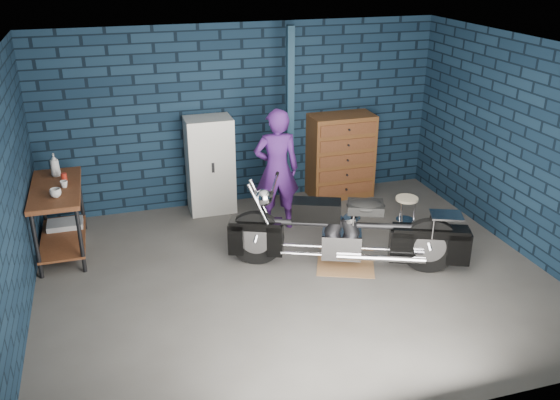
# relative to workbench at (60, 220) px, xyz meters

# --- Properties ---
(ground) EXTENTS (6.00, 6.00, 0.00)m
(ground) POSITION_rel_workbench_xyz_m (2.68, -1.49, -0.46)
(ground) COLOR #4D4B48
(ground) RESTS_ON ground
(room_walls) EXTENTS (6.02, 5.01, 2.71)m
(room_walls) POSITION_rel_workbench_xyz_m (2.68, -0.93, 1.45)
(room_walls) COLOR black
(room_walls) RESTS_ON ground
(support_post) EXTENTS (0.10, 0.10, 2.70)m
(support_post) POSITION_rel_workbench_xyz_m (3.23, 0.46, 0.90)
(support_post) COLOR #12293B
(support_post) RESTS_ON ground
(workbench) EXTENTS (0.60, 1.40, 0.91)m
(workbench) POSITION_rel_workbench_xyz_m (0.00, 0.00, 0.00)
(workbench) COLOR brown
(workbench) RESTS_ON ground
(drip_mat) EXTENTS (0.85, 0.76, 0.01)m
(drip_mat) POSITION_rel_workbench_xyz_m (3.36, -1.44, -0.45)
(drip_mat) COLOR olive
(drip_mat) RESTS_ON ground
(motorcycle) EXTENTS (2.57, 1.58, 1.10)m
(motorcycle) POSITION_rel_workbench_xyz_m (3.36, -1.44, 0.10)
(motorcycle) COLOR black
(motorcycle) RESTS_ON ground
(person) EXTENTS (0.68, 0.49, 1.72)m
(person) POSITION_rel_workbench_xyz_m (2.87, -0.07, 0.40)
(person) COLOR #451B68
(person) RESTS_ON ground
(storage_bin) EXTENTS (0.46, 0.33, 0.29)m
(storage_bin) POSITION_rel_workbench_xyz_m (0.02, 0.30, -0.31)
(storage_bin) COLOR #94979C
(storage_bin) RESTS_ON ground
(locker) EXTENTS (0.67, 0.48, 1.43)m
(locker) POSITION_rel_workbench_xyz_m (2.10, 0.74, 0.26)
(locker) COLOR beige
(locker) RESTS_ON ground
(tool_chest) EXTENTS (0.98, 0.55, 1.31)m
(tool_chest) POSITION_rel_workbench_xyz_m (4.16, 0.74, 0.20)
(tool_chest) COLOR brown
(tool_chest) RESTS_ON ground
(shop_stool) EXTENTS (0.39, 0.39, 0.55)m
(shop_stool) POSITION_rel_workbench_xyz_m (4.49, -0.83, -0.18)
(shop_stool) COLOR beige
(shop_stool) RESTS_ON ground
(cup_a) EXTENTS (0.17, 0.17, 0.11)m
(cup_a) POSITION_rel_workbench_xyz_m (0.03, -0.34, 0.51)
(cup_a) COLOR beige
(cup_a) RESTS_ON workbench
(cup_b) EXTENTS (0.10, 0.10, 0.09)m
(cup_b) POSITION_rel_workbench_xyz_m (0.11, -0.05, 0.50)
(cup_b) COLOR beige
(cup_b) RESTS_ON workbench
(mug_red) EXTENTS (0.10, 0.10, 0.10)m
(mug_red) POSITION_rel_workbench_xyz_m (0.11, 0.19, 0.51)
(mug_red) COLOR #A32215
(mug_red) RESTS_ON workbench
(bottle) EXTENTS (0.12, 0.12, 0.31)m
(bottle) POSITION_rel_workbench_xyz_m (0.00, 0.40, 0.61)
(bottle) COLOR #94979C
(bottle) RESTS_ON workbench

